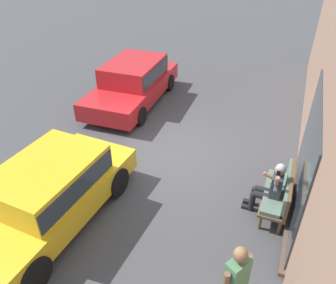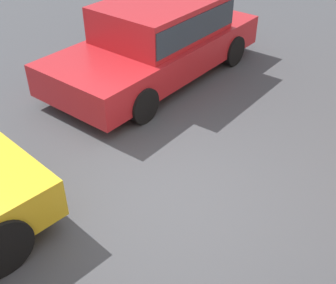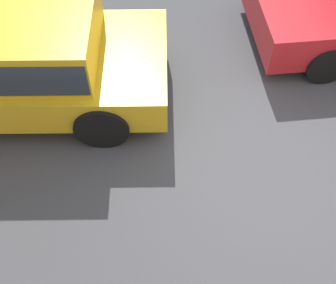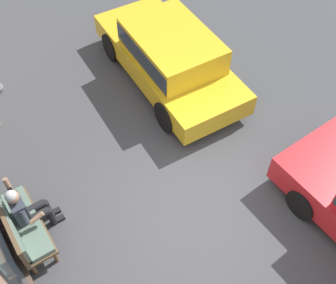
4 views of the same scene
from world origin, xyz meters
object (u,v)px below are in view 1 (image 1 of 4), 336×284
Objects in this scene: person_on_phone at (271,187)px; parked_car_mid at (48,191)px; pedestrian_standing at (236,281)px; parked_car_near at (133,80)px; bench at (281,191)px.

person_on_phone is 4.60m from parked_car_mid.
pedestrian_standing is at bearing -4.63° from person_on_phone.
parked_car_near is 8.17m from pedestrian_standing.
parked_car_near is (-3.71, -5.37, 0.24)m from bench.
person_on_phone is (0.11, -0.22, 0.14)m from bench.
parked_car_near is at bearing -124.63° from bench.
pedestrian_standing is (0.77, 3.97, 0.25)m from parked_car_mid.
parked_car_near is 5.81m from parked_car_mid.
parked_car_near reaches higher than parked_car_mid.
pedestrian_standing is at bearing -8.90° from bench.
parked_car_near is at bearing -126.56° from person_on_phone.
bench is 6.53m from parked_car_near.
bench is at bearing 116.80° from person_on_phone.
pedestrian_standing is (2.68, -0.22, 0.34)m from person_on_phone.
bench is at bearing 114.66° from parked_car_mid.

